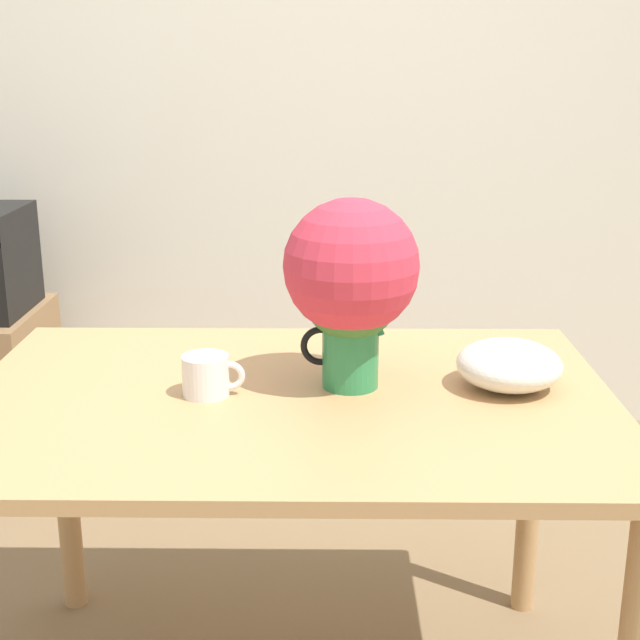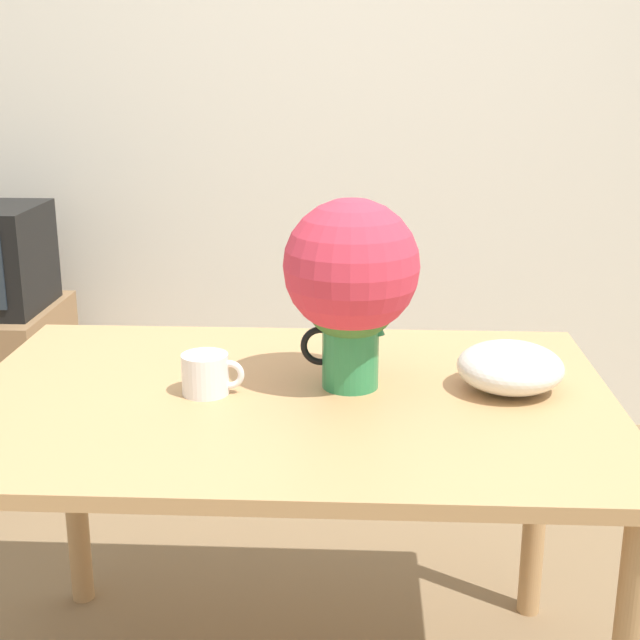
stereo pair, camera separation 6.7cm
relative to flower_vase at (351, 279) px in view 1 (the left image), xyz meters
name	(u,v)px [view 1 (the left image)]	position (x,y,z in m)	size (l,w,h in m)	color
wall_back	(324,99)	(-0.07, 1.70, 0.29)	(8.00, 0.05, 2.60)	silver
table	(289,439)	(-0.13, -0.05, -0.34)	(1.35, 0.93, 0.78)	tan
flower_vase	(351,279)	(0.00, 0.00, 0.00)	(0.28, 0.28, 0.40)	#2D844C
coffee_mug	(207,376)	(-0.30, -0.06, -0.19)	(0.13, 0.10, 0.09)	white
white_bowl	(509,365)	(0.33, 0.00, -0.18)	(0.22, 0.22, 0.10)	silver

